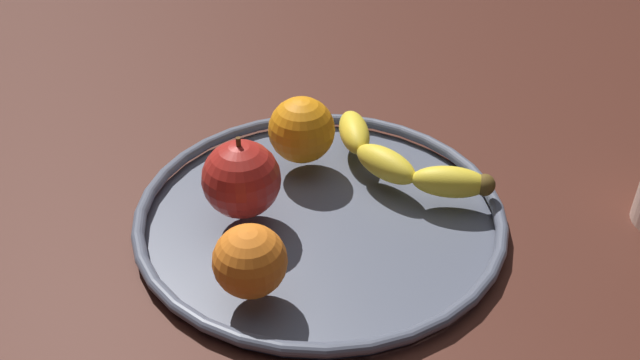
# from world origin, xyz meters

# --- Properties ---
(ground_plane) EXTENTS (1.69, 1.69, 0.04)m
(ground_plane) POSITION_xyz_m (0.00, 0.00, -0.02)
(ground_plane) COLOR #472118
(fruit_bowl) EXTENTS (0.35, 0.35, 0.02)m
(fruit_bowl) POSITION_xyz_m (0.00, 0.00, 0.01)
(fruit_bowl) COLOR #525868
(fruit_bowl) RESTS_ON ground_plane
(banana) EXTENTS (0.20, 0.10, 0.03)m
(banana) POSITION_xyz_m (0.04, 0.09, 0.03)
(banana) COLOR yellow
(banana) RESTS_ON fruit_bowl
(apple) EXTENTS (0.07, 0.07, 0.08)m
(apple) POSITION_xyz_m (-0.06, -0.04, 0.05)
(apple) COLOR #B4241D
(apple) RESTS_ON fruit_bowl
(orange_front_left) EXTENTS (0.07, 0.07, 0.07)m
(orange_front_left) POSITION_xyz_m (-0.06, 0.06, 0.05)
(orange_front_left) COLOR orange
(orange_front_left) RESTS_ON fruit_bowl
(orange_back_right) EXTENTS (0.06, 0.06, 0.06)m
(orange_back_right) POSITION_xyz_m (0.01, -0.12, 0.05)
(orange_back_right) COLOR orange
(orange_back_right) RESTS_ON fruit_bowl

